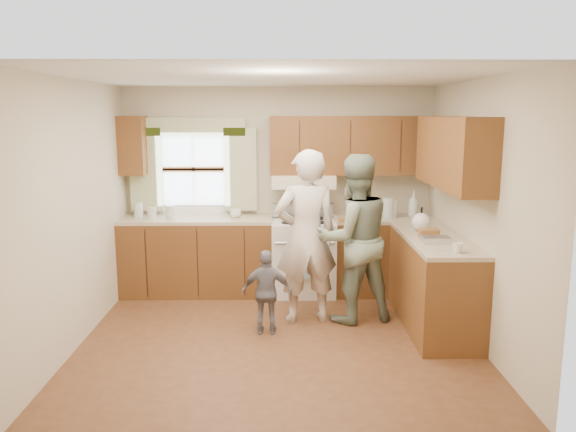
{
  "coord_description": "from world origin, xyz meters",
  "views": [
    {
      "loc": [
        0.03,
        -5.22,
        2.18
      ],
      "look_at": [
        0.1,
        0.4,
        1.15
      ],
      "focal_mm": 35.0,
      "sensor_mm": 36.0,
      "label": 1
    }
  ],
  "objects_px": {
    "woman_left": "(306,237)",
    "woman_right": "(354,239)",
    "stove": "(303,256)",
    "child": "(267,292)"
  },
  "relations": [
    {
      "from": "woman_left",
      "to": "stove",
      "type": "bearing_deg",
      "value": -101.53
    },
    {
      "from": "woman_left",
      "to": "woman_right",
      "type": "distance_m",
      "value": 0.5
    },
    {
      "from": "stove",
      "to": "woman_left",
      "type": "bearing_deg",
      "value": -90.62
    },
    {
      "from": "woman_left",
      "to": "woman_right",
      "type": "relative_size",
      "value": 1.03
    },
    {
      "from": "stove",
      "to": "woman_right",
      "type": "distance_m",
      "value": 1.13
    },
    {
      "from": "woman_left",
      "to": "woman_right",
      "type": "height_order",
      "value": "woman_left"
    },
    {
      "from": "woman_right",
      "to": "child",
      "type": "bearing_deg",
      "value": 6.66
    },
    {
      "from": "stove",
      "to": "woman_right",
      "type": "relative_size",
      "value": 0.6
    },
    {
      "from": "stove",
      "to": "woman_right",
      "type": "height_order",
      "value": "woman_right"
    },
    {
      "from": "stove",
      "to": "child",
      "type": "height_order",
      "value": "stove"
    }
  ]
}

